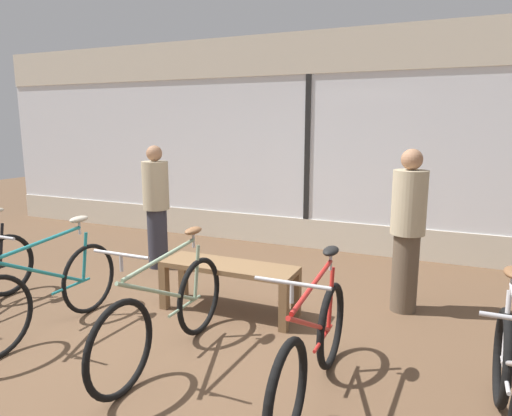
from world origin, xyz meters
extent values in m
plane|color=brown|center=(0.00, 0.00, 0.00)|extent=(24.00, 24.00, 0.00)
cube|color=beige|center=(0.00, 3.49, 0.23)|extent=(12.00, 0.08, 0.45)
cube|color=white|center=(0.00, 3.49, 1.52)|extent=(12.00, 0.04, 2.15)
cube|color=beige|center=(0.00, 3.49, 2.90)|extent=(12.00, 0.08, 0.60)
cube|color=black|center=(0.00, 3.46, 1.52)|extent=(0.08, 0.02, 2.15)
torus|color=black|center=(-2.43, 0.21, 0.35)|extent=(0.06, 0.70, 0.70)
cylinder|color=black|center=(-2.43, 0.17, 0.59)|extent=(0.03, 0.11, 0.49)
torus|color=black|center=(-1.27, 0.24, 0.35)|extent=(0.04, 0.71, 0.71)
cylinder|color=#1E7A7F|center=(-1.27, -0.32, 0.59)|extent=(0.03, 0.97, 0.51)
cylinder|color=#1E7A7F|center=(-1.27, 0.20, 0.59)|extent=(0.03, 0.11, 0.49)
cylinder|color=#1E7A7F|center=(-1.27, -0.29, 0.87)|extent=(0.03, 0.90, 0.10)
cylinder|color=#1E7A7F|center=(-1.27, 0.01, 0.35)|extent=(0.03, 0.47, 0.03)
cylinder|color=#B2B2B7|center=(-1.27, 0.16, 0.90)|extent=(0.02, 0.02, 0.14)
ellipsoid|color=#B2A893|center=(-1.27, 0.16, 0.98)|extent=(0.11, 0.22, 0.06)
torus|color=black|center=(0.00, 0.28, 0.35)|extent=(0.05, 0.71, 0.71)
torus|color=black|center=(0.00, -0.80, 0.35)|extent=(0.05, 0.71, 0.71)
cylinder|color=gray|center=(0.00, -0.30, 0.59)|extent=(0.03, 1.01, 0.51)
cylinder|color=gray|center=(0.00, 0.24, 0.59)|extent=(0.03, 0.11, 0.49)
cylinder|color=gray|center=(0.00, -0.27, 0.87)|extent=(0.03, 0.94, 0.10)
cylinder|color=gray|center=(0.00, 0.04, 0.35)|extent=(0.03, 0.49, 0.03)
cylinder|color=#B2B2B7|center=(0.00, 0.20, 0.90)|extent=(0.02, 0.02, 0.14)
ellipsoid|color=brown|center=(0.00, 0.20, 0.98)|extent=(0.11, 0.22, 0.06)
cylinder|color=#B2B2B7|center=(0.00, -0.74, 0.96)|extent=(0.02, 0.02, 0.12)
cylinder|color=#ADADB2|center=(0.00, -0.74, 1.02)|extent=(0.46, 0.02, 0.02)
torus|color=black|center=(1.25, 0.19, 0.34)|extent=(0.06, 0.68, 0.68)
torus|color=black|center=(1.25, -0.82, 0.34)|extent=(0.06, 0.68, 0.68)
cylinder|color=red|center=(1.25, -0.35, 0.58)|extent=(0.03, 0.95, 0.51)
cylinder|color=red|center=(1.25, 0.15, 0.58)|extent=(0.03, 0.11, 0.49)
cylinder|color=red|center=(1.25, -0.32, 0.85)|extent=(0.03, 0.88, 0.10)
cylinder|color=red|center=(1.25, -0.04, 0.34)|extent=(0.03, 0.46, 0.03)
cylinder|color=#B2B2B7|center=(1.25, 0.11, 0.89)|extent=(0.02, 0.02, 0.14)
ellipsoid|color=black|center=(1.25, 0.11, 0.97)|extent=(0.11, 0.22, 0.06)
cylinder|color=#B2B2B7|center=(1.25, -0.76, 0.95)|extent=(0.02, 0.02, 0.12)
cylinder|color=#ADADB2|center=(1.25, -0.76, 1.01)|extent=(0.46, 0.02, 0.02)
torus|color=black|center=(2.44, 0.18, 0.34)|extent=(0.06, 0.68, 0.68)
cylinder|color=#BCBCC1|center=(2.44, 0.14, 0.58)|extent=(0.03, 0.11, 0.49)
cylinder|color=#BCBCC1|center=(2.44, -0.05, 0.34)|extent=(0.03, 0.47, 0.03)
cylinder|color=#B2B2B7|center=(2.44, 0.10, 0.89)|extent=(0.02, 0.02, 0.14)
cube|color=brown|center=(0.04, 0.79, 0.49)|extent=(1.40, 0.44, 0.05)
cube|color=brown|center=(-0.62, 0.61, 0.23)|extent=(0.08, 0.08, 0.46)
cube|color=brown|center=(0.70, 0.61, 0.23)|extent=(0.08, 0.08, 0.46)
cube|color=brown|center=(-0.62, 0.97, 0.23)|extent=(0.08, 0.08, 0.46)
cube|color=brown|center=(0.70, 0.97, 0.23)|extent=(0.08, 0.08, 0.46)
cylinder|color=brown|center=(1.66, 1.57, 0.41)|extent=(0.27, 0.27, 0.81)
cylinder|color=tan|center=(1.66, 1.57, 1.13)|extent=(0.36, 0.36, 0.64)
sphere|color=#9E7051|center=(1.66, 1.57, 1.56)|extent=(0.21, 0.21, 0.21)
cylinder|color=#2D2D38|center=(-1.51, 1.74, 0.40)|extent=(0.32, 0.32, 0.79)
cylinder|color=tan|center=(-1.51, 1.74, 1.10)|extent=(0.42, 0.42, 0.63)
sphere|color=#9E7051|center=(-1.51, 1.74, 1.52)|extent=(0.20, 0.20, 0.20)
camera|label=1|loc=(2.06, -3.11, 1.91)|focal=32.00mm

